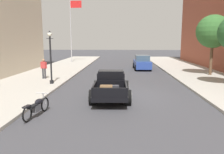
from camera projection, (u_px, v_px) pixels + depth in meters
name	position (u px, v px, depth m)	size (l,w,h in m)	color
ground_plane	(123.00, 95.00, 13.52)	(140.00, 140.00, 0.00)	#3D3D42
sidewalk_left	(7.00, 93.00, 13.83)	(5.50, 64.00, 0.15)	#ADA89E
hotrod_truck_black	(111.00, 85.00, 12.97)	(2.27, 4.98, 1.58)	black
motorcycle_parked	(37.00, 107.00, 9.71)	(0.64, 2.10, 0.93)	black
car_background_blue	(142.00, 63.00, 25.85)	(1.95, 4.34, 1.65)	#284293
pedestrian_sidewalk_left	(44.00, 67.00, 18.56)	(0.53, 0.22, 1.65)	#333338
street_lamp_near	(50.00, 53.00, 16.15)	(0.50, 0.32, 3.85)	black
flagpole	(72.00, 24.00, 32.53)	(1.74, 0.16, 9.16)	#B2B2B7
street_tree_second	(213.00, 32.00, 20.15)	(2.99, 2.99, 5.47)	brown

